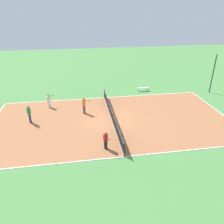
% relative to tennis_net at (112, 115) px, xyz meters
% --- Properties ---
extents(ground_plane, '(80.00, 80.00, 0.00)m').
position_rel_tennis_net_xyz_m(ground_plane, '(0.00, 0.00, -0.57)').
color(ground_plane, '#518E47').
extents(court_surface, '(11.80, 23.08, 0.02)m').
position_rel_tennis_net_xyz_m(court_surface, '(0.00, 0.00, -0.56)').
color(court_surface, '#AD6B42').
rests_on(court_surface, ground_plane).
extents(tennis_net, '(11.60, 0.10, 1.07)m').
position_rel_tennis_net_xyz_m(tennis_net, '(0.00, 0.00, 0.00)').
color(tennis_net, black).
rests_on(tennis_net, court_surface).
extents(bench, '(0.36, 1.48, 0.45)m').
position_rel_tennis_net_xyz_m(bench, '(-7.40, 5.32, -0.18)').
color(bench, silver).
rests_on(bench, ground_plane).
extents(player_coach_red, '(0.99, 0.56, 1.57)m').
position_rel_tennis_net_xyz_m(player_coach_red, '(4.60, -1.24, 0.35)').
color(player_coach_red, black).
rests_on(player_coach_red, court_surface).
extents(player_far_green, '(0.99, 0.61, 1.82)m').
position_rel_tennis_net_xyz_m(player_far_green, '(-0.76, -7.82, 0.51)').
color(player_far_green, navy).
rests_on(player_far_green, court_surface).
extents(player_far_white, '(0.92, 0.86, 1.55)m').
position_rel_tennis_net_xyz_m(player_far_white, '(-4.07, -6.35, 0.34)').
color(player_far_white, white).
rests_on(player_far_white, court_surface).
extents(player_center_orange, '(0.37, 0.94, 1.82)m').
position_rel_tennis_net_xyz_m(player_center_orange, '(-1.97, -2.60, 0.51)').
color(player_center_orange, '#4C4C51').
rests_on(player_center_orange, court_surface).
extents(tennis_ball_near_net, '(0.07, 0.07, 0.07)m').
position_rel_tennis_net_xyz_m(tennis_ball_near_net, '(1.74, 10.68, -0.51)').
color(tennis_ball_near_net, '#CCE033').
rests_on(tennis_ball_near_net, court_surface).
extents(tennis_ball_left_sideline, '(0.07, 0.07, 0.07)m').
position_rel_tennis_net_xyz_m(tennis_ball_left_sideline, '(2.31, -0.11, -0.51)').
color(tennis_ball_left_sideline, '#CCE033').
rests_on(tennis_ball_left_sideline, court_surface).
extents(fence_post_back_left, '(0.12, 0.12, 4.84)m').
position_rel_tennis_net_xyz_m(fence_post_back_left, '(-5.50, 13.65, 1.85)').
color(fence_post_back_left, black).
rests_on(fence_post_back_left, ground_plane).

